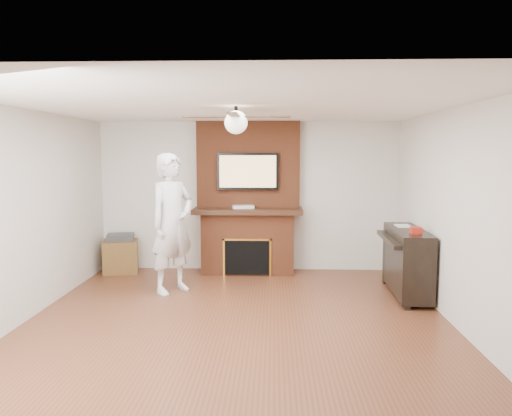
{
  "coord_description": "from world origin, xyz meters",
  "views": [
    {
      "loc": [
        0.43,
        -5.63,
        1.98
      ],
      "look_at": [
        0.19,
        0.9,
        1.26
      ],
      "focal_mm": 35.0,
      "sensor_mm": 36.0,
      "label": 1
    }
  ],
  "objects_px": {
    "side_table": "(121,254)",
    "fireplace": "(248,213)",
    "person": "(172,223)",
    "piano": "(406,260)"
  },
  "relations": [
    {
      "from": "fireplace",
      "to": "side_table",
      "type": "bearing_deg",
      "value": -178.2
    },
    {
      "from": "side_table",
      "to": "person",
      "type": "bearing_deg",
      "value": -59.86
    },
    {
      "from": "fireplace",
      "to": "person",
      "type": "distance_m",
      "value": 1.6
    },
    {
      "from": "person",
      "to": "piano",
      "type": "bearing_deg",
      "value": -52.37
    },
    {
      "from": "person",
      "to": "side_table",
      "type": "distance_m",
      "value": 1.77
    },
    {
      "from": "fireplace",
      "to": "side_table",
      "type": "xyz_separation_m",
      "value": [
        -2.13,
        -0.07,
        -0.7
      ]
    },
    {
      "from": "fireplace",
      "to": "side_table",
      "type": "height_order",
      "value": "fireplace"
    },
    {
      "from": "piano",
      "to": "person",
      "type": "bearing_deg",
      "value": -178.74
    },
    {
      "from": "side_table",
      "to": "fireplace",
      "type": "bearing_deg",
      "value": -11.63
    },
    {
      "from": "person",
      "to": "side_table",
      "type": "height_order",
      "value": "person"
    }
  ]
}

